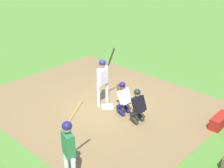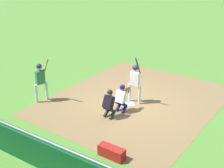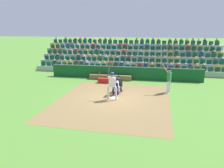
% 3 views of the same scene
% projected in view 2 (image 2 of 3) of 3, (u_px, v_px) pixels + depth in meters
% --- Properties ---
extents(ground_plane, '(160.00, 160.00, 0.00)m').
position_uv_depth(ground_plane, '(129.00, 104.00, 14.80)').
color(ground_plane, '#4F8330').
extents(infield_dirt_patch, '(7.54, 8.97, 0.01)m').
position_uv_depth(infield_dirt_patch, '(135.00, 101.00, 15.18)').
color(infield_dirt_patch, olive).
rests_on(infield_dirt_patch, ground_plane).
extents(home_plate_marker, '(0.62, 0.62, 0.02)m').
position_uv_depth(home_plate_marker, '(129.00, 104.00, 14.79)').
color(home_plate_marker, white).
rests_on(home_plate_marker, infield_dirt_patch).
extents(batter_at_plate, '(0.65, 0.56, 2.38)m').
position_uv_depth(batter_at_plate, '(135.00, 79.00, 14.53)').
color(batter_at_plate, silver).
rests_on(batter_at_plate, ground_plane).
extents(catcher_crouching, '(0.47, 0.71, 1.29)m').
position_uv_depth(catcher_crouching, '(122.00, 97.00, 13.92)').
color(catcher_crouching, navy).
rests_on(catcher_crouching, ground_plane).
extents(home_plate_umpire, '(0.49, 0.49, 1.30)m').
position_uv_depth(home_plate_umpire, '(109.00, 102.00, 13.40)').
color(home_plate_umpire, black).
rests_on(home_plate_umpire, ground_plane).
extents(dugout_wall, '(13.82, 0.24, 1.18)m').
position_uv_depth(dugout_wall, '(42.00, 154.00, 10.28)').
color(dugout_wall, '#104E22').
rests_on(dugout_wall, ground_plane).
extents(dugout_bench, '(3.83, 0.40, 0.44)m').
position_uv_depth(dugout_bench, '(82.00, 166.00, 10.21)').
color(dugout_bench, brown).
rests_on(dugout_bench, ground_plane).
extents(equipment_duffel_bag, '(0.98, 0.38, 0.40)m').
position_uv_depth(equipment_duffel_bag, '(112.00, 152.00, 10.96)').
color(equipment_duffel_bag, '#A21E17').
rests_on(equipment_duffel_bag, ground_plane).
extents(on_deck_batter, '(0.78, 0.67, 2.23)m').
position_uv_depth(on_deck_batter, '(40.00, 78.00, 14.71)').
color(on_deck_batter, silver).
rests_on(on_deck_batter, ground_plane).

